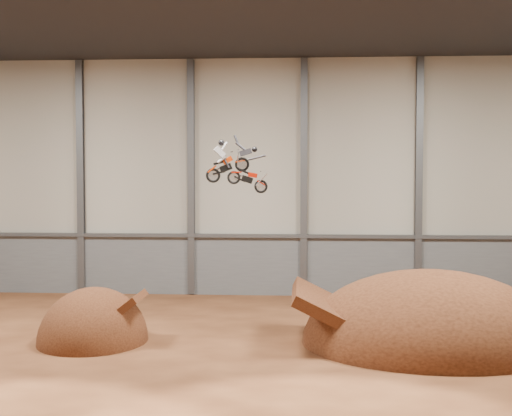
{
  "coord_description": "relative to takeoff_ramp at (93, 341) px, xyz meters",
  "views": [
    {
      "loc": [
        3.25,
        -27.07,
        7.39
      ],
      "look_at": [
        1.22,
        4.0,
        5.76
      ],
      "focal_mm": 50.0,
      "sensor_mm": 36.0,
      "label": 1
    }
  ],
  "objects": [
    {
      "name": "fmx_rider_b",
      "position": [
        6.57,
        0.58,
        7.66
      ],
      "size": [
        2.91,
        0.71,
        2.69
      ],
      "primitive_type": null,
      "rotation": [
        0.0,
        0.32,
        0.01
      ],
      "color": "#AD1504"
    },
    {
      "name": "fmx_rider_a",
      "position": [
        5.9,
        0.79,
        8.03
      ],
      "size": [
        2.56,
        1.25,
        2.35
      ],
      "primitive_type": null,
      "rotation": [
        0.0,
        -0.36,
        0.21
      ],
      "color": "#C63405"
    },
    {
      "name": "floor",
      "position": [
        5.78,
        -2.92,
        0.0
      ],
      "size": [
        40.0,
        40.0,
        0.0
      ],
      "primitive_type": "plane",
      "color": "#482413",
      "rests_on": "ground"
    },
    {
      "name": "landing_ramp",
      "position": [
        14.51,
        0.49,
        0.0
      ],
      "size": [
        10.97,
        9.71,
        6.33
      ],
      "primitive_type": "ellipsoid",
      "color": "#36190D",
      "rests_on": "ground"
    },
    {
      "name": "steel_column_3",
      "position": [
        9.11,
        11.88,
        7.0
      ],
      "size": [
        0.4,
        0.36,
        13.9
      ],
      "primitive_type": "cube",
      "color": "#47494F",
      "rests_on": "ground"
    },
    {
      "name": "takeoff_ramp",
      "position": [
        0.0,
        0.0,
        0.0
      ],
      "size": [
        4.69,
        5.42,
        4.69
      ],
      "primitive_type": "ellipsoid",
      "color": "#36190D",
      "rests_on": "ground"
    },
    {
      "name": "steel_column_4",
      "position": [
        15.78,
        11.88,
        7.0
      ],
      "size": [
        0.4,
        0.36,
        13.9
      ],
      "primitive_type": "cube",
      "color": "#47494F",
      "rests_on": "ground"
    },
    {
      "name": "steel_rail",
      "position": [
        5.78,
        11.83,
        3.55
      ],
      "size": [
        39.8,
        0.35,
        0.2
      ],
      "primitive_type": "cube",
      "color": "#47494F",
      "rests_on": "lower_band_back"
    },
    {
      "name": "steel_column_1",
      "position": [
        -4.22,
        11.88,
        7.0
      ],
      "size": [
        0.4,
        0.36,
        13.9
      ],
      "primitive_type": "cube",
      "color": "#47494F",
      "rests_on": "ground"
    },
    {
      "name": "back_wall",
      "position": [
        5.78,
        12.08,
        7.0
      ],
      "size": [
        40.0,
        0.1,
        14.0
      ],
      "primitive_type": "cube",
      "color": "#A9A496",
      "rests_on": "ground"
    },
    {
      "name": "steel_column_2",
      "position": [
        2.44,
        11.88,
        7.0
      ],
      "size": [
        0.4,
        0.36,
        13.9
      ],
      "primitive_type": "cube",
      "color": "#47494F",
      "rests_on": "ground"
    },
    {
      "name": "lower_band_back",
      "position": [
        5.78,
        11.98,
        1.75
      ],
      "size": [
        39.8,
        0.18,
        3.5
      ],
      "primitive_type": "cube",
      "color": "slate",
      "rests_on": "ground"
    }
  ]
}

